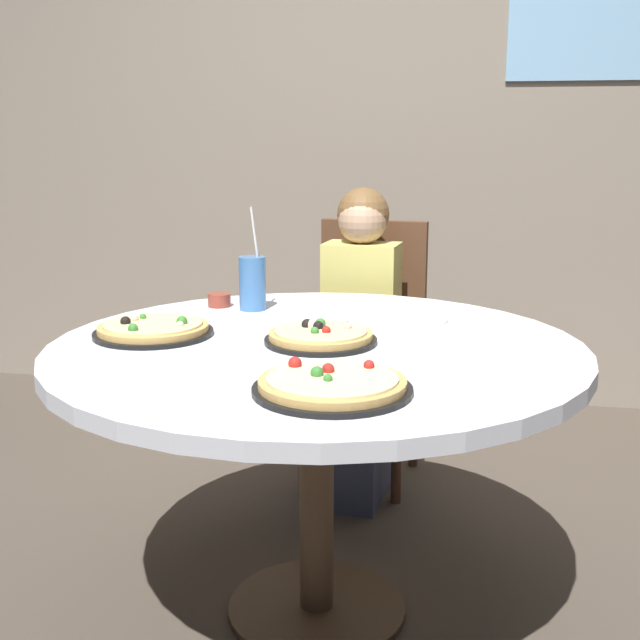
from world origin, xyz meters
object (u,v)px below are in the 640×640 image
Objects in this scene: dining_table at (316,376)px; chair_wooden at (367,336)px; sauce_bowl at (219,300)px; plate_small at (416,319)px; pizza_pepperoni at (332,385)px; diner_child at (356,360)px; pizza_cheese at (153,329)px; pizza_veggie at (321,336)px; soda_cup at (252,283)px.

chair_wooden is (0.01, 0.98, -0.14)m from dining_table.
sauce_bowl reaches higher than plate_small.
dining_table is 0.41m from pizza_pepperoni.
diner_child is 1.22m from pizza_pepperoni.
pizza_pepperoni is (0.11, -1.18, 0.28)m from diner_child.
sauce_bowl is (0.06, 0.38, 0.00)m from pizza_cheese.
pizza_veggie is (0.01, 0.01, 0.10)m from dining_table.
chair_wooden reaches higher than pizza_pepperoni.
plate_small is (0.60, -0.09, -0.02)m from sauce_bowl.
dining_table is 4.31× the size of pizza_cheese.
sauce_bowl reaches higher than dining_table.
dining_table is at bearing -129.99° from pizza_veggie.
chair_wooden is 3.04× the size of pizza_cheese.
plate_small is at bearing 52.76° from pizza_veggie.
dining_table is 4.08× the size of pizza_pepperoni.
pizza_cheese is 0.95× the size of pizza_pepperoni.
chair_wooden is 0.19m from diner_child.
plate_small reaches higher than dining_table.
pizza_cheese is (-0.43, -0.79, 0.28)m from diner_child.
sauce_bowl is at bearing 171.47° from plate_small.
pizza_veggie is (0.02, -0.79, 0.28)m from diner_child.
dining_table is 1.42× the size of chair_wooden.
pizza_cheese reaches higher than dining_table.
pizza_pepperoni is at bearing -84.62° from diner_child.
pizza_veggie is 0.93× the size of soda_cup.
pizza_cheese is at bearing -179.82° from pizza_veggie.
pizza_pepperoni is 0.69m from plate_small.
soda_cup is (0.17, 0.36, 0.06)m from pizza_cheese.
plate_small is (0.22, 0.29, -0.01)m from pizza_veggie.
pizza_cheese is (-0.44, -0.00, -0.00)m from pizza_veggie.
soda_cup is (-0.26, 0.37, 0.17)m from dining_table.
pizza_pepperoni is at bearing -100.43° from plate_small.
sauce_bowl is at bearing 80.77° from pizza_cheese.
pizza_veggie is 0.45m from soda_cup.
dining_table is at bearing -46.24° from sauce_bowl.
pizza_pepperoni reaches higher than sauce_bowl.
pizza_veggie is (-0.00, -0.97, 0.24)m from chair_wooden.
soda_cup is at bearing 125.63° from dining_table.
diner_child is (-0.01, 0.80, -0.18)m from dining_table.
pizza_cheese is at bearing 144.10° from pizza_pepperoni.
soda_cup reaches higher than sauce_bowl.
pizza_pepperoni is at bearing -35.90° from pizza_cheese.
chair_wooden is 0.75m from sauce_bowl.
diner_child is at bearing 61.61° from pizza_cheese.
pizza_veggie is at bearing 103.58° from pizza_pepperoni.
soda_cup reaches higher than pizza_veggie.
dining_table is at bearing -1.20° from pizza_cheese.
diner_child reaches higher than pizza_veggie.
pizza_cheese is 4.47× the size of sauce_bowl.
dining_table is 0.82m from diner_child.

